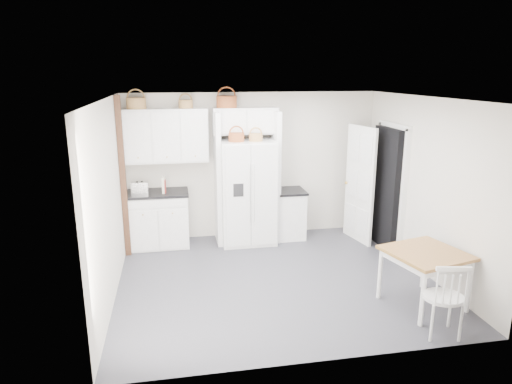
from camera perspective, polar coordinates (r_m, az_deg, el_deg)
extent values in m
plane|color=#3F3E48|center=(6.80, 2.48, -10.82)|extent=(4.50, 4.50, 0.00)
plane|color=white|center=(6.15, 2.76, 11.61)|extent=(4.50, 4.50, 0.00)
plane|color=beige|center=(8.26, -0.49, 3.34)|extent=(4.50, 0.00, 4.50)
plane|color=beige|center=(6.26, -17.91, -1.13)|extent=(0.00, 4.00, 4.00)
plane|color=beige|center=(7.19, 20.38, 0.66)|extent=(0.00, 4.00, 4.00)
cube|color=white|center=(7.97, -1.08, 0.01)|extent=(0.94, 0.75, 1.81)
cube|color=silver|center=(8.07, -12.04, -3.43)|extent=(1.00, 0.63, 0.92)
cube|color=silver|center=(8.33, 4.23, -2.84)|extent=(0.48, 0.58, 0.85)
cube|color=brown|center=(6.34, 20.21, -10.10)|extent=(1.08, 1.08, 0.74)
cube|color=silver|center=(5.71, 22.37, -12.05)|extent=(0.53, 0.50, 0.93)
cube|color=black|center=(7.94, -12.23, -0.11)|extent=(1.04, 0.67, 0.04)
cube|color=black|center=(8.21, 4.28, 0.11)|extent=(0.52, 0.62, 0.04)
cube|color=silver|center=(7.90, -14.34, 0.56)|extent=(0.28, 0.16, 0.19)
cube|color=maroon|center=(7.83, -11.35, 0.68)|extent=(0.04, 0.14, 0.21)
cube|color=beige|center=(7.82, -11.49, 0.87)|extent=(0.05, 0.18, 0.27)
cylinder|color=#9F7E46|center=(7.84, -14.74, 10.66)|extent=(0.32, 0.32, 0.18)
cylinder|color=#9F7E46|center=(7.83, -8.78, 10.80)|extent=(0.24, 0.24, 0.14)
cylinder|color=maroon|center=(7.88, -3.70, 11.18)|extent=(0.35, 0.35, 0.20)
cylinder|color=maroon|center=(7.65, -2.47, 6.85)|extent=(0.26, 0.26, 0.14)
cylinder|color=#9F7E46|center=(7.70, -0.04, 6.85)|extent=(0.23, 0.23, 0.12)
cube|color=silver|center=(7.88, -11.17, 6.93)|extent=(1.40, 0.34, 0.90)
cube|color=silver|center=(7.95, -1.37, 8.90)|extent=(1.12, 0.34, 0.45)
cube|color=silver|center=(7.92, -4.82, 1.67)|extent=(0.08, 0.60, 2.30)
cube|color=silver|center=(8.07, 2.40, 1.97)|extent=(0.08, 0.60, 2.30)
cube|color=black|center=(7.55, -16.29, 1.65)|extent=(0.09, 0.09, 2.60)
cube|color=black|center=(8.06, 16.10, 0.45)|extent=(0.18, 0.85, 2.05)
cube|color=white|center=(8.20, 12.82, 0.92)|extent=(0.21, 0.79, 2.05)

